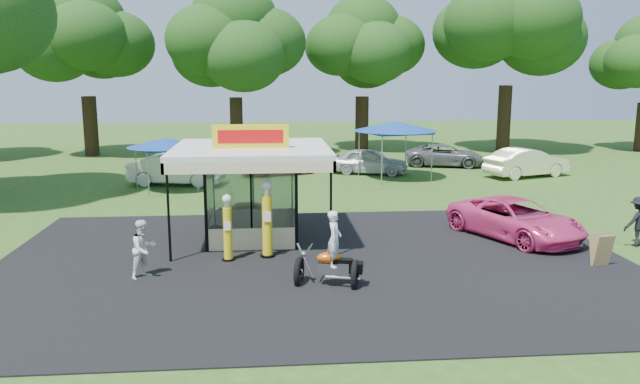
# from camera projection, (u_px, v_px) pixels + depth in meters

# --- Properties ---
(ground) EXTENTS (120.00, 120.00, 0.00)m
(ground) POSITION_uv_depth(u_px,v_px,m) (320.00, 284.00, 17.73)
(ground) COLOR #2A4E18
(ground) RESTS_ON ground
(asphalt_apron) EXTENTS (20.00, 14.00, 0.04)m
(asphalt_apron) POSITION_uv_depth(u_px,v_px,m) (315.00, 262.00, 19.68)
(asphalt_apron) COLOR black
(asphalt_apron) RESTS_ON ground
(gas_station_kiosk) EXTENTS (5.40, 5.40, 4.18)m
(gas_station_kiosk) POSITION_uv_depth(u_px,v_px,m) (252.00, 191.00, 22.11)
(gas_station_kiosk) COLOR white
(gas_station_kiosk) RESTS_ON ground
(gas_pump_left) EXTENTS (0.40, 0.40, 2.17)m
(gas_pump_left) POSITION_uv_depth(u_px,v_px,m) (228.00, 230.00, 19.67)
(gas_pump_left) COLOR black
(gas_pump_left) RESTS_ON ground
(gas_pump_right) EXTENTS (0.48, 0.48, 2.56)m
(gas_pump_right) POSITION_uv_depth(u_px,v_px,m) (267.00, 221.00, 20.03)
(gas_pump_right) COLOR black
(gas_pump_right) RESTS_ON ground
(motorcycle) EXTENTS (1.99, 1.31, 2.26)m
(motorcycle) POSITION_uv_depth(u_px,v_px,m) (332.00, 256.00, 17.38)
(motorcycle) COLOR black
(motorcycle) RESTS_ON ground
(spare_tires) EXTENTS (0.88, 0.54, 0.75)m
(spare_tires) POSITION_uv_depth(u_px,v_px,m) (217.00, 236.00, 21.57)
(spare_tires) COLOR black
(spare_tires) RESTS_ON ground
(a_frame_sign) EXTENTS (0.61, 0.60, 1.03)m
(a_frame_sign) POSITION_uv_depth(u_px,v_px,m) (601.00, 250.00, 19.24)
(a_frame_sign) COLOR #593819
(a_frame_sign) RESTS_ON ground
(kiosk_car) EXTENTS (2.82, 1.13, 0.96)m
(kiosk_car) POSITION_uv_depth(u_px,v_px,m) (254.00, 213.00, 24.51)
(kiosk_car) COLOR yellow
(kiosk_car) RESTS_ON ground
(pink_sedan) EXTENTS (4.38, 5.74, 1.45)m
(pink_sedan) POSITION_uv_depth(u_px,v_px,m) (516.00, 219.00, 22.46)
(pink_sedan) COLOR #ED4087
(pink_sedan) RESTS_ON ground
(spectator_west) EXTENTS (1.04, 1.07, 1.74)m
(spectator_west) POSITION_uv_depth(u_px,v_px,m) (144.00, 249.00, 18.12)
(spectator_west) COLOR white
(spectator_west) RESTS_ON ground
(spectator_east_a) EXTENTS (1.24, 0.87, 1.76)m
(spectator_east_a) POSITION_uv_depth(u_px,v_px,m) (639.00, 221.00, 21.46)
(spectator_east_a) COLOR black
(spectator_east_a) RESTS_ON ground
(bg_car_a) EXTENTS (5.23, 2.61, 1.65)m
(bg_car_a) POSITION_uv_depth(u_px,v_px,m) (176.00, 170.00, 33.27)
(bg_car_a) COLOR silver
(bg_car_a) RESTS_ON ground
(bg_car_b) EXTENTS (4.78, 3.26, 1.29)m
(bg_car_b) POSITION_uv_depth(u_px,v_px,m) (277.00, 164.00, 36.73)
(bg_car_b) COLOR #B01C0D
(bg_car_b) RESTS_ON ground
(bg_car_c) EXTENTS (4.84, 3.13, 1.53)m
(bg_car_c) POSITION_uv_depth(u_px,v_px,m) (370.00, 161.00, 36.93)
(bg_car_c) COLOR silver
(bg_car_c) RESTS_ON ground
(bg_car_d) EXTENTS (5.45, 3.59, 1.39)m
(bg_car_d) POSITION_uv_depth(u_px,v_px,m) (445.00, 155.00, 40.01)
(bg_car_d) COLOR slate
(bg_car_d) RESTS_ON ground
(bg_car_e) EXTENTS (5.33, 3.30, 1.66)m
(bg_car_e) POSITION_uv_depth(u_px,v_px,m) (527.00, 163.00, 35.87)
(bg_car_e) COLOR #F5F0BB
(bg_car_e) RESTS_ON ground
(tent_west) EXTENTS (3.84, 3.84, 2.68)m
(tent_west) POSITION_uv_depth(u_px,v_px,m) (165.00, 143.00, 31.45)
(tent_west) COLOR gray
(tent_west) RESTS_ON ground
(tent_east) EXTENTS (4.67, 4.67, 3.26)m
(tent_east) POSITION_uv_depth(u_px,v_px,m) (395.00, 127.00, 34.85)
(tent_east) COLOR gray
(tent_east) RESTS_ON ground
(oak_far_b) EXTENTS (9.90, 9.90, 11.80)m
(oak_far_b) POSITION_uv_depth(u_px,v_px,m) (85.00, 49.00, 43.94)
(oak_far_b) COLOR black
(oak_far_b) RESTS_ON ground
(oak_far_c) EXTENTS (10.11, 10.11, 11.92)m
(oak_far_c) POSITION_uv_depth(u_px,v_px,m) (235.00, 49.00, 43.10)
(oak_far_c) COLOR black
(oak_far_c) RESTS_ON ground
(oak_far_d) EXTENTS (9.63, 9.63, 11.46)m
(oak_far_d) POSITION_uv_depth(u_px,v_px,m) (363.00, 54.00, 47.23)
(oak_far_d) COLOR black
(oak_far_d) RESTS_ON ground
(oak_far_e) EXTENTS (11.65, 11.65, 13.87)m
(oak_far_e) POSITION_uv_depth(u_px,v_px,m) (509.00, 32.00, 45.77)
(oak_far_e) COLOR black
(oak_far_e) RESTS_ON ground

